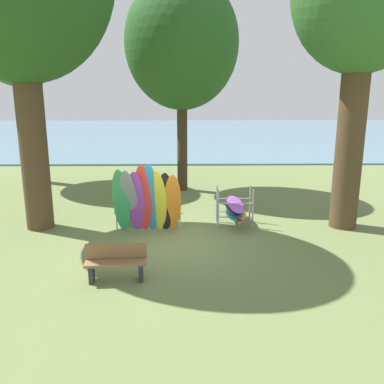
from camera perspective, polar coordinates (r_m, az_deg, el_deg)
name	(u,v)px	position (r m, az deg, el deg)	size (l,w,h in m)	color
ground_plane	(172,241)	(11.91, -2.88, -6.90)	(80.00, 80.00, 0.00)	olive
lake_water	(181,133)	(41.58, -1.52, 8.24)	(80.00, 36.00, 0.10)	slate
tree_mid_behind	(18,25)	(20.86, -23.24, 20.77)	(4.77, 4.77, 9.88)	#42301E
tree_far_left_back	(182,44)	(17.56, -1.46, 20.08)	(4.65, 4.65, 8.80)	#42301E
leaning_board_pile	(147,201)	(12.36, -6.39, -1.25)	(2.15, 0.74, 2.22)	#339E56
board_storage_rack	(235,208)	(13.23, 5.99, -2.29)	(1.15, 2.13, 1.25)	#9EA0A5
park_bench	(116,261)	(9.60, -10.60, -9.55)	(1.43, 0.52, 0.85)	#2D2D33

